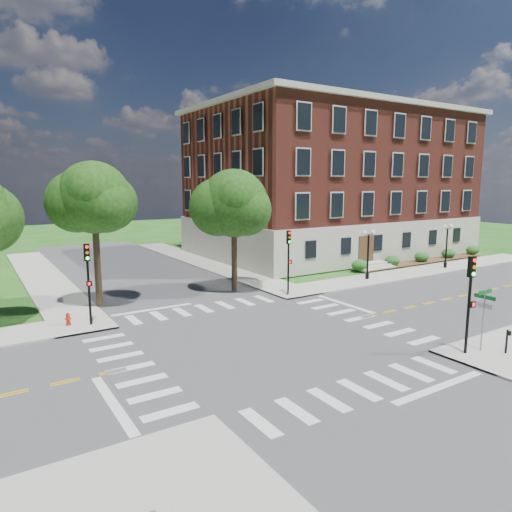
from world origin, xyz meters
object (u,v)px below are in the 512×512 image
traffic_signal_se (470,292)px  twin_lamp_east (447,243)px  traffic_signal_nw (88,273)px  push_button_post (507,340)px  street_sign_pole (484,308)px  traffic_signal_ne (289,254)px  fire_hydrant (68,319)px  twin_lamp_west (368,251)px

traffic_signal_se → twin_lamp_east: (19.15, 14.73, -0.66)m
traffic_signal_nw → push_button_post: 22.57m
street_sign_pole → traffic_signal_ne: bearing=95.0°
twin_lamp_east → street_sign_pole: twin_lamp_east is taller
fire_hydrant → street_sign_pole: bearing=-42.9°
push_button_post → twin_lamp_west: bearing=66.2°
traffic_signal_ne → fire_hydrant: bearing=176.5°
fire_hydrant → traffic_signal_ne: bearing=-3.5°
street_sign_pole → fire_hydrant: 22.64m
traffic_signal_se → street_sign_pole: size_ratio=1.55×
twin_lamp_east → fire_hydrant: twin_lamp_east is taller
twin_lamp_west → traffic_signal_se: bearing=-120.2°
traffic_signal_se → push_button_post: (1.64, -1.08, -2.39)m
twin_lamp_west → fire_hydrant: twin_lamp_west is taller
traffic_signal_nw → street_sign_pole: (15.39, -14.76, -0.88)m
traffic_signal_se → street_sign_pole: bearing=-13.0°
traffic_signal_se → fire_hydrant: (-15.61, 15.14, -2.72)m
twin_lamp_east → street_sign_pole: (-18.22, -14.94, -0.21)m
twin_lamp_east → street_sign_pole: size_ratio=1.36×
twin_lamp_east → traffic_signal_nw: bearing=-179.7°
traffic_signal_se → traffic_signal_nw: 20.51m
push_button_post → traffic_signal_nw: bearing=135.9°
twin_lamp_west → twin_lamp_east: size_ratio=1.00×
traffic_signal_nw → push_button_post: bearing=-44.1°
traffic_signal_se → twin_lamp_east: bearing=37.6°
traffic_signal_se → twin_lamp_west: bearing=59.8°
traffic_signal_ne → push_button_post: traffic_signal_ne is taller
street_sign_pole → fire_hydrant: (-16.54, 15.35, -1.84)m
traffic_signal_ne → street_sign_pole: (1.26, -14.41, -0.88)m
traffic_signal_ne → push_button_post: (1.98, -15.28, -2.39)m
traffic_signal_se → traffic_signal_nw: (-14.46, 14.54, 0.00)m
push_button_post → fire_hydrant: 23.69m
push_button_post → fire_hydrant: push_button_post is taller
twin_lamp_east → traffic_signal_ne: bearing=-178.4°
traffic_signal_ne → twin_lamp_west: 9.19m
traffic_signal_ne → fire_hydrant: size_ratio=6.40×
traffic_signal_se → twin_lamp_east: traffic_signal_se is taller
push_button_post → fire_hydrant: bearing=136.8°
traffic_signal_nw → fire_hydrant: size_ratio=6.40×
traffic_signal_ne → twin_lamp_east: traffic_signal_ne is taller
twin_lamp_west → push_button_post: size_ratio=3.53×
twin_lamp_west → fire_hydrant: size_ratio=5.64×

